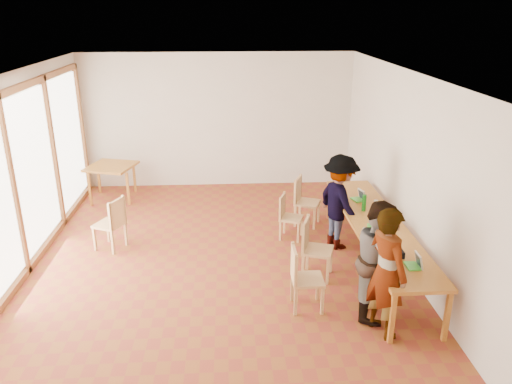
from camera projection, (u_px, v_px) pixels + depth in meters
The scene contains 25 objects.
ground at pixel (217, 267), 7.94m from camera, with size 8.00×8.00×0.00m, color maroon.
wall_back at pixel (218, 121), 11.17m from camera, with size 6.00×0.10×3.00m, color beige.
wall_front at pixel (204, 352), 3.68m from camera, with size 6.00×0.10×3.00m, color beige.
wall_right at pixel (412, 175), 7.59m from camera, with size 0.10×8.00×3.00m, color beige.
window_wall at pixel (11, 182), 7.26m from camera, with size 0.10×8.00×3.00m, color white.
ceiling at pixel (211, 74), 6.89m from camera, with size 6.00×8.00×0.04m, color white.
communal_table at pixel (377, 226), 7.75m from camera, with size 0.80×4.00×0.75m.
side_table at pixel (111, 169), 10.58m from camera, with size 0.90×0.90×0.75m.
chair_near at pixel (301, 272), 6.70m from camera, with size 0.42×0.42×0.48m.
chair_mid at pixel (311, 242), 7.51m from camera, with size 0.55×0.55×0.50m.
chair_far at pixel (287, 212), 8.81m from camera, with size 0.48×0.48×0.43m.
chair_empty at pixel (302, 196), 9.36m from camera, with size 0.56×0.56×0.49m.
chair_spare at pixel (113, 218), 8.36m from camera, with size 0.57×0.57×0.49m.
person_near at pixel (386, 272), 6.09m from camera, with size 0.62×0.41×1.70m, color gray.
person_mid at pixel (379, 260), 6.48m from camera, with size 0.79×0.61×1.62m, color gray.
person_far at pixel (340, 202), 8.38m from camera, with size 1.06×0.61×1.64m, color gray.
laptop_near at pixel (415, 263), 6.41m from camera, with size 0.19×0.23×0.19m.
laptop_mid at pixel (375, 225), 7.54m from camera, with size 0.24×0.26×0.19m.
laptop_far at pixel (360, 197), 8.63m from camera, with size 0.25×0.27×0.19m.
yellow_mug at pixel (390, 212), 7.99m from camera, with size 0.13×0.13×0.10m, color gold.
green_bottle at pixel (364, 203), 8.14m from camera, with size 0.07×0.07×0.28m, color #136416.
clear_glass at pixel (376, 203), 8.41m from camera, with size 0.07×0.07×0.09m, color silver.
condiment_cup at pixel (344, 200), 8.56m from camera, with size 0.08×0.08×0.06m, color white.
pink_phone at pixel (382, 231), 7.43m from camera, with size 0.05×0.10×0.01m, color #DC4F9D.
black_pouch at pixel (396, 252), 6.72m from camera, with size 0.16×0.26×0.09m, color black.
Camera 1 is at (0.21, -7.05, 3.89)m, focal length 35.00 mm.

